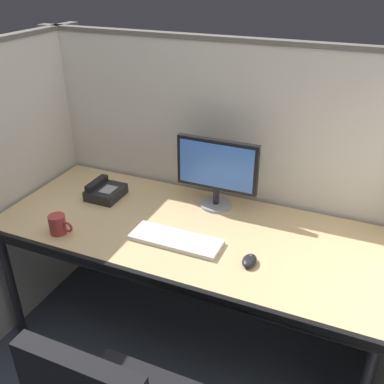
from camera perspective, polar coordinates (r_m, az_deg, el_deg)
ground_plane at (r=2.42m, az=-3.57°, el=-23.43°), size 8.00×8.00×0.00m
cubicle_partition_rear at (r=2.45m, az=3.65°, el=1.36°), size 2.21×0.06×1.57m
cubicle_partition_left at (r=2.54m, az=-22.53°, el=0.15°), size 0.06×1.41×1.57m
desk at (r=2.13m, az=-0.67°, el=-6.17°), size 1.90×0.80×0.74m
monitor_center at (r=2.21m, az=3.29°, el=3.05°), size 0.43×0.17×0.37m
keyboard_main at (r=2.02m, az=-2.15°, el=-6.33°), size 0.43×0.15×0.02m
computer_mouse at (r=1.90m, az=7.58°, el=-8.96°), size 0.06×0.10×0.04m
desk_phone at (r=2.42m, az=-11.41°, el=0.08°), size 0.17×0.19×0.09m
coffee_mug at (r=2.15m, az=-17.25°, el=-4.12°), size 0.13×0.08×0.09m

